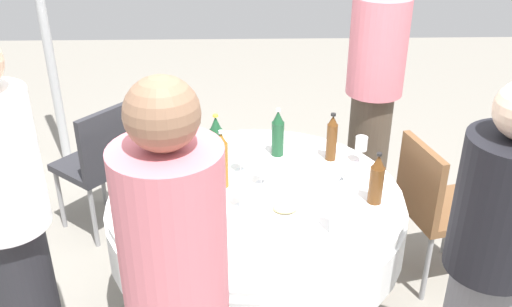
% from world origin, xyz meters
% --- Properties ---
extents(dining_table, '(1.46, 1.46, 0.74)m').
position_xyz_m(dining_table, '(0.00, 0.00, 0.59)').
color(dining_table, white).
rests_on(dining_table, ground_plane).
extents(bottle_dark_green_left, '(0.07, 0.07, 0.27)m').
position_xyz_m(bottle_dark_green_left, '(-0.13, -0.39, 0.87)').
color(bottle_dark_green_left, '#194728').
rests_on(bottle_dark_green_left, dining_table).
extents(bottle_brown_right, '(0.07, 0.07, 0.26)m').
position_xyz_m(bottle_brown_right, '(-0.56, 0.09, 0.86)').
color(bottle_brown_right, '#593314').
rests_on(bottle_brown_right, dining_table).
extents(bottle_clear_rear, '(0.07, 0.07, 0.30)m').
position_xyz_m(bottle_clear_rear, '(-0.35, 0.34, 0.88)').
color(bottle_clear_rear, silver).
rests_on(bottle_clear_rear, dining_table).
extents(bottle_clear_near, '(0.07, 0.07, 0.27)m').
position_xyz_m(bottle_clear_near, '(0.32, 0.04, 0.87)').
color(bottle_clear_near, silver).
rests_on(bottle_clear_near, dining_table).
extents(bottle_brown_far, '(0.06, 0.06, 0.27)m').
position_xyz_m(bottle_brown_far, '(-0.41, -0.33, 0.87)').
color(bottle_brown_far, '#593314').
rests_on(bottle_brown_far, dining_table).
extents(bottle_dark_green_east, '(0.07, 0.07, 0.26)m').
position_xyz_m(bottle_dark_green_east, '(0.20, -0.35, 0.86)').
color(bottle_dark_green_east, '#194728').
rests_on(bottle_dark_green_east, dining_table).
extents(bottle_amber_south, '(0.06, 0.06, 0.30)m').
position_xyz_m(bottle_amber_south, '(0.16, -0.07, 0.88)').
color(bottle_amber_south, '#8C5619').
rests_on(bottle_amber_south, dining_table).
extents(wine_glass_near, '(0.06, 0.06, 0.14)m').
position_xyz_m(wine_glass_near, '(0.07, -0.22, 0.83)').
color(wine_glass_near, white).
rests_on(wine_glass_near, dining_table).
extents(wine_glass_far, '(0.07, 0.07, 0.14)m').
position_xyz_m(wine_glass_far, '(-0.03, -0.09, 0.84)').
color(wine_glass_far, white).
rests_on(wine_glass_far, dining_table).
extents(wine_glass_east, '(0.06, 0.06, 0.15)m').
position_xyz_m(wine_glass_east, '(0.08, 0.12, 0.85)').
color(wine_glass_east, white).
rests_on(wine_glass_east, dining_table).
extents(wine_glass_south, '(0.06, 0.06, 0.15)m').
position_xyz_m(wine_glass_south, '(-0.56, -0.29, 0.85)').
color(wine_glass_south, white).
rests_on(wine_glass_south, dining_table).
extents(plate_mid, '(0.23, 0.23, 0.04)m').
position_xyz_m(plate_mid, '(0.32, 0.28, 0.75)').
color(plate_mid, white).
rests_on(plate_mid, dining_table).
extents(plate_front, '(0.26, 0.26, 0.04)m').
position_xyz_m(plate_front, '(-0.13, 0.17, 0.75)').
color(plate_front, white).
rests_on(plate_front, dining_table).
extents(spoon_right, '(0.18, 0.03, 0.00)m').
position_xyz_m(spoon_right, '(0.41, -0.20, 0.74)').
color(spoon_right, silver).
rests_on(spoon_right, dining_table).
extents(spoon_rear, '(0.02, 0.18, 0.00)m').
position_xyz_m(spoon_rear, '(0.10, -0.54, 0.74)').
color(spoon_rear, silver).
rests_on(spoon_rear, dining_table).
extents(folded_napkin, '(0.19, 0.19, 0.02)m').
position_xyz_m(folded_napkin, '(-0.35, -0.10, 0.75)').
color(folded_napkin, white).
rests_on(folded_napkin, dining_table).
extents(person_left, '(0.34, 0.34, 1.69)m').
position_xyz_m(person_left, '(-0.74, -0.87, 0.89)').
color(person_left, '#4C3F33').
rests_on(person_left, ground_plane).
extents(person_right, '(0.34, 0.34, 1.67)m').
position_xyz_m(person_right, '(1.02, 0.42, 0.88)').
color(person_right, '#26262B').
rests_on(person_right, ground_plane).
extents(person_rear, '(0.34, 0.34, 1.56)m').
position_xyz_m(person_rear, '(-0.87, 0.66, 0.82)').
color(person_rear, slate).
rests_on(person_rear, ground_plane).
extents(person_near, '(0.34, 0.34, 1.69)m').
position_xyz_m(person_near, '(0.28, 0.93, 0.89)').
color(person_near, '#26262B').
rests_on(person_near, ground_plane).
extents(chair_east, '(0.56, 0.56, 0.87)m').
position_xyz_m(chair_east, '(0.95, -0.77, 0.52)').
color(chair_east, '#2D2D33').
rests_on(chair_east, ground_plane).
extents(chair_south, '(0.48, 0.48, 0.87)m').
position_xyz_m(chair_south, '(-0.97, -0.24, 0.52)').
color(chair_south, brown).
rests_on(chair_south, ground_plane).
extents(tent_pole_main, '(0.07, 0.07, 2.32)m').
position_xyz_m(tent_pole_main, '(1.47, -1.71, 1.16)').
color(tent_pole_main, '#B2B5B7').
rests_on(tent_pole_main, ground_plane).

